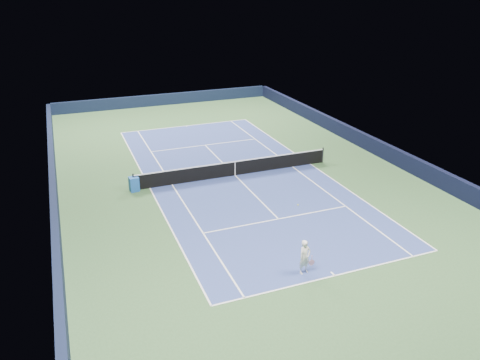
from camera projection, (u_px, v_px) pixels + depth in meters
name	position (u px, v px, depth m)	size (l,w,h in m)	color
ground	(235.00, 175.00, 29.92)	(40.00, 40.00, 0.00)	#30522D
wall_far	(165.00, 99.00, 46.68)	(22.00, 0.35, 1.10)	black
wall_right	(377.00, 147.00, 33.33)	(0.35, 40.00, 1.10)	black
wall_left	(54.00, 193.00, 26.08)	(0.35, 40.00, 1.10)	#111833
court_surface	(235.00, 175.00, 29.92)	(10.97, 23.77, 0.01)	navy
baseline_far	(186.00, 126.00, 40.09)	(10.97, 0.08, 0.00)	white
baseline_near	(335.00, 276.00, 19.74)	(10.97, 0.08, 0.00)	white
sideline_doubles_right	(310.00, 164.00, 31.75)	(0.08, 23.77, 0.00)	white
sideline_doubles_left	(150.00, 188.00, 28.08)	(0.08, 23.77, 0.00)	white
sideline_singles_right	(292.00, 167.00, 31.29)	(0.08, 23.77, 0.00)	white
sideline_singles_left	(172.00, 185.00, 28.54)	(0.08, 23.77, 0.00)	white
service_line_far	(205.00, 145.00, 35.40)	(8.23, 0.08, 0.00)	white
service_line_near	(278.00, 219.00, 24.43)	(8.23, 0.08, 0.00)	white
center_service_line	(235.00, 175.00, 29.92)	(0.08, 12.80, 0.00)	white
center_mark_far	(186.00, 126.00, 39.97)	(0.08, 0.30, 0.00)	white
center_mark_near	(333.00, 274.00, 19.87)	(0.08, 0.30, 0.00)	white
tennis_net	(235.00, 168.00, 29.72)	(12.90, 0.10, 1.07)	black
sponsor_cube	(134.00, 184.00, 27.55)	(0.60, 0.54, 0.88)	#1C51A8
tennis_player	(305.00, 257.00, 19.65)	(0.77, 1.27, 2.77)	white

